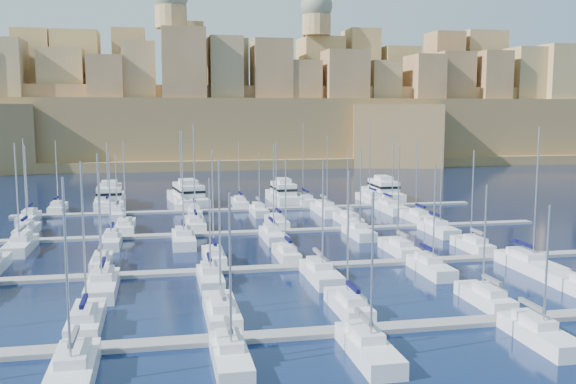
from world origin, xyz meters
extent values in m
plane|color=black|center=(0.00, 0.00, 0.00)|extent=(600.00, 600.00, 0.00)
cube|color=slate|center=(0.00, -34.00, 0.20)|extent=(84.00, 2.00, 0.40)
cube|color=slate|center=(0.00, -12.00, 0.20)|extent=(84.00, 2.00, 0.40)
cube|color=slate|center=(0.00, 10.00, 0.20)|extent=(84.00, 2.00, 0.40)
cube|color=slate|center=(0.00, 32.00, 0.20)|extent=(84.00, 2.00, 0.40)
cube|color=silver|center=(-23.06, -28.58, 0.52)|extent=(2.65, 8.83, 1.64)
cube|color=silver|center=(-23.06, -29.47, 1.69)|extent=(1.86, 3.98, 0.70)
cylinder|color=#9EA0A8|center=(-23.06, -28.14, 7.69)|extent=(0.18, 0.18, 12.70)
cube|color=#080834|center=(-23.06, -29.91, 2.74)|extent=(0.35, 3.53, 0.35)
cube|color=silver|center=(-11.70, -28.43, 0.53)|extent=(2.74, 9.15, 1.66)
cube|color=silver|center=(-11.70, -29.34, 1.71)|extent=(1.92, 4.12, 0.70)
cylinder|color=#9EA0A8|center=(-11.70, -27.97, 7.71)|extent=(0.18, 0.18, 12.71)
cube|color=#595B60|center=(-11.70, -29.80, 2.76)|extent=(0.35, 3.66, 0.35)
cube|color=silver|center=(-0.20, -28.84, 0.51)|extent=(2.50, 8.33, 1.62)
cube|color=silver|center=(-0.20, -29.67, 1.67)|extent=(1.75, 3.75, 0.70)
cylinder|color=#9EA0A8|center=(-0.20, -28.42, 7.10)|extent=(0.18, 0.18, 11.57)
cube|color=#080834|center=(-0.20, -30.08, 2.72)|extent=(0.35, 3.33, 0.35)
cube|color=silver|center=(13.14, -28.99, 0.50)|extent=(2.40, 8.01, 1.60)
cube|color=silver|center=(13.14, -29.79, 1.65)|extent=(1.68, 3.61, 0.70)
cylinder|color=#9EA0A8|center=(13.14, -28.59, 6.33)|extent=(0.18, 0.18, 10.05)
cube|color=#595B60|center=(13.14, -30.20, 2.70)|extent=(0.35, 3.21, 0.35)
cube|color=silver|center=(-22.78, -39.87, 0.54)|extent=(2.92, 9.73, 1.69)
cube|color=silver|center=(-22.78, -38.89, 1.74)|extent=(2.04, 4.38, 0.70)
cylinder|color=#9EA0A8|center=(-22.78, -40.35, 7.69)|extent=(0.18, 0.18, 12.62)
cube|color=#595B60|center=(-22.78, -38.41, 2.79)|extent=(0.35, 3.89, 0.35)
cube|color=silver|center=(-12.05, -39.13, 0.51)|extent=(2.48, 8.26, 1.61)
cube|color=silver|center=(-12.05, -38.30, 1.66)|extent=(1.73, 3.72, 0.70)
cylinder|color=#9EA0A8|center=(-12.05, -39.54, 6.98)|extent=(0.18, 0.18, 11.33)
cube|color=#595B60|center=(-12.05, -37.89, 2.71)|extent=(0.35, 3.30, 0.35)
cube|color=silver|center=(-1.84, -39.51, 0.53)|extent=(2.70, 9.02, 1.65)
cube|color=silver|center=(-1.84, -38.61, 1.70)|extent=(1.89, 4.06, 0.70)
cylinder|color=#9EA0A8|center=(-1.84, -39.96, 6.92)|extent=(0.18, 0.18, 11.13)
cube|color=#595B60|center=(-1.84, -38.16, 2.75)|extent=(0.35, 3.61, 0.35)
cube|color=silver|center=(12.31, -39.30, 0.52)|extent=(2.58, 8.60, 1.63)
cube|color=silver|center=(12.31, -38.44, 1.68)|extent=(1.81, 3.87, 0.70)
cylinder|color=#9EA0A8|center=(12.31, -39.73, 6.21)|extent=(0.18, 0.18, 9.76)
cube|color=#595B60|center=(12.31, -38.01, 2.73)|extent=(0.35, 3.44, 0.35)
cube|color=silver|center=(-23.58, -7.29, 0.49)|extent=(2.23, 7.42, 1.57)
cube|color=silver|center=(-23.58, -8.03, 1.62)|extent=(1.56, 3.34, 0.70)
cylinder|color=#9EA0A8|center=(-23.58, -6.92, 6.32)|extent=(0.18, 0.18, 10.10)
cube|color=#595B60|center=(-23.58, -8.40, 2.67)|extent=(0.35, 2.97, 0.35)
cube|color=silver|center=(-10.55, -6.97, 0.50)|extent=(2.42, 8.07, 1.60)
cube|color=silver|center=(-10.55, -7.77, 1.65)|extent=(1.69, 3.63, 0.70)
cylinder|color=#9EA0A8|center=(-10.55, -6.56, 7.44)|extent=(0.18, 0.18, 12.26)
cube|color=#080834|center=(-10.55, -8.18, 2.70)|extent=(0.35, 3.23, 0.35)
cube|color=silver|center=(-1.66, -7.11, 0.49)|extent=(2.33, 7.78, 1.59)
cube|color=silver|center=(-1.66, -7.89, 1.64)|extent=(1.63, 3.50, 0.70)
cylinder|color=#9EA0A8|center=(-1.66, -6.72, 6.85)|extent=(0.18, 0.18, 11.12)
cube|color=#080834|center=(-1.66, -8.28, 2.69)|extent=(0.35, 3.11, 0.35)
cube|color=silver|center=(13.15, -6.67, 0.52)|extent=(2.60, 8.67, 1.63)
cube|color=silver|center=(13.15, -7.53, 1.68)|extent=(1.82, 3.90, 0.70)
cylinder|color=#9EA0A8|center=(13.15, -6.23, 7.52)|extent=(0.18, 0.18, 12.36)
cube|color=#595B60|center=(13.15, -7.97, 2.73)|extent=(0.35, 3.47, 0.35)
cube|color=silver|center=(23.25, -6.93, 0.50)|extent=(2.44, 8.13, 1.61)
cube|color=silver|center=(23.25, -7.75, 1.66)|extent=(1.71, 3.66, 0.70)
cylinder|color=#9EA0A8|center=(23.25, -6.53, 7.19)|extent=(0.18, 0.18, 11.76)
cube|color=#595B60|center=(23.25, -8.15, 2.71)|extent=(0.35, 3.25, 0.35)
cube|color=silver|center=(-22.63, -17.86, 0.54)|extent=(2.92, 9.72, 1.69)
cube|color=silver|center=(-22.63, -16.89, 1.74)|extent=(2.04, 4.37, 0.70)
cylinder|color=#9EA0A8|center=(-22.63, -18.35, 7.73)|extent=(0.18, 0.18, 12.69)
cube|color=#080834|center=(-22.63, -16.40, 2.79)|extent=(0.35, 3.89, 0.35)
cube|color=silver|center=(-11.76, -17.05, 0.50)|extent=(2.43, 8.10, 1.61)
cube|color=silver|center=(-11.76, -16.24, 1.66)|extent=(1.70, 3.65, 0.70)
cylinder|color=#9EA0A8|center=(-11.76, -17.46, 6.32)|extent=(0.18, 0.18, 10.03)
cube|color=#080834|center=(-11.76, -15.84, 2.71)|extent=(0.35, 3.24, 0.35)
cube|color=silver|center=(0.11, -17.66, 0.53)|extent=(2.80, 9.32, 1.67)
cube|color=silver|center=(0.11, -16.73, 1.72)|extent=(1.96, 4.19, 0.70)
cylinder|color=#9EA0A8|center=(0.11, -18.13, 7.21)|extent=(0.18, 0.18, 11.69)
cube|color=#595B60|center=(0.11, -16.26, 2.77)|extent=(0.35, 3.73, 0.35)
cube|color=silver|center=(12.92, -17.29, 0.51)|extent=(2.57, 8.57, 1.63)
cube|color=silver|center=(12.92, -16.43, 1.68)|extent=(1.80, 3.86, 0.70)
cylinder|color=#9EA0A8|center=(12.92, -17.72, 6.85)|extent=(0.18, 0.18, 11.04)
cube|color=#080834|center=(12.92, -16.00, 2.73)|extent=(0.35, 3.43, 0.35)
cube|color=silver|center=(24.57, -18.25, 0.56)|extent=(3.15, 10.49, 1.72)
cube|color=silver|center=(24.57, -17.20, 1.77)|extent=(2.20, 4.72, 0.70)
cylinder|color=#9EA0A8|center=(24.57, -18.77, 8.95)|extent=(0.18, 0.18, 15.05)
cube|color=#080834|center=(24.57, -16.67, 2.82)|extent=(0.35, 4.20, 0.35)
cube|color=silver|center=(-36.05, 15.24, 0.51)|extent=(2.54, 8.47, 1.62)
cube|color=silver|center=(-36.05, 14.39, 1.67)|extent=(1.78, 3.81, 0.70)
cylinder|color=#9EA0A8|center=(-36.05, 15.66, 7.75)|extent=(0.18, 0.18, 12.86)
cube|color=#080834|center=(-36.05, 13.97, 2.72)|extent=(0.35, 3.39, 0.35)
cube|color=silver|center=(-21.99, 15.57, 0.53)|extent=(2.74, 9.14, 1.66)
cube|color=silver|center=(-21.99, 14.66, 1.71)|extent=(1.92, 4.11, 0.70)
cylinder|color=#9EA0A8|center=(-21.99, 16.03, 7.59)|extent=(0.18, 0.18, 12.46)
cube|color=#595B60|center=(-21.99, 14.20, 2.76)|extent=(0.35, 3.66, 0.35)
cube|color=silver|center=(-11.51, 15.82, 0.54)|extent=(2.89, 9.63, 1.68)
cube|color=silver|center=(-11.51, 14.85, 1.73)|extent=(2.02, 4.33, 0.70)
cylinder|color=#9EA0A8|center=(-11.51, 16.30, 8.76)|extent=(0.18, 0.18, 14.76)
cube|color=#080834|center=(-11.51, 14.37, 2.78)|extent=(0.35, 3.85, 0.35)
cube|color=silver|center=(1.25, 15.32, 0.52)|extent=(2.59, 8.65, 1.63)
cube|color=silver|center=(1.25, 14.46, 1.68)|extent=(1.82, 3.89, 0.70)
cylinder|color=#9EA0A8|center=(1.25, 15.76, 7.40)|extent=(0.18, 0.18, 12.14)
cube|color=#080834|center=(1.25, 14.03, 2.73)|extent=(0.35, 3.46, 0.35)
cube|color=silver|center=(13.02, 15.50, 0.52)|extent=(2.70, 8.99, 1.65)
cube|color=silver|center=(13.02, 14.60, 1.70)|extent=(1.89, 4.05, 0.70)
cylinder|color=#9EA0A8|center=(13.02, 15.94, 6.90)|extent=(0.18, 0.18, 11.11)
cube|color=#595B60|center=(13.02, 14.15, 2.75)|extent=(0.35, 3.60, 0.35)
cube|color=silver|center=(24.89, 15.47, 0.52)|extent=(2.68, 8.93, 1.65)
cube|color=silver|center=(24.89, 14.57, 1.70)|extent=(1.88, 4.02, 0.70)
cylinder|color=#9EA0A8|center=(24.89, 15.91, 7.48)|extent=(0.18, 0.18, 12.27)
cube|color=#080834|center=(24.89, 14.13, 2.75)|extent=(0.35, 3.57, 0.35)
cube|color=silver|center=(-34.72, 4.10, 0.55)|extent=(2.94, 9.80, 1.69)
cube|color=silver|center=(-34.72, 5.08, 1.74)|extent=(2.06, 4.41, 0.70)
cylinder|color=#9EA0A8|center=(-34.72, 3.61, 7.74)|extent=(0.18, 0.18, 12.71)
cube|color=#595B60|center=(-34.72, 5.57, 2.79)|extent=(0.35, 3.92, 0.35)
cube|color=silver|center=(-23.30, 4.89, 0.51)|extent=(2.47, 8.22, 1.61)
cube|color=silver|center=(-23.30, 5.71, 1.66)|extent=(1.73, 3.70, 0.70)
cylinder|color=#9EA0A8|center=(-23.30, 4.48, 6.97)|extent=(0.18, 0.18, 11.31)
cube|color=#080834|center=(-23.30, 6.12, 2.71)|extent=(0.35, 3.29, 0.35)
cube|color=silver|center=(-13.74, 4.01, 0.55)|extent=(2.99, 9.97, 1.70)
cube|color=silver|center=(-13.74, 5.01, 1.75)|extent=(2.09, 4.49, 0.70)
cylinder|color=#9EA0A8|center=(-13.74, 3.52, 8.44)|extent=(0.18, 0.18, 14.09)
cube|color=#080834|center=(-13.74, 5.51, 2.80)|extent=(0.35, 3.99, 0.35)
cube|color=silver|center=(-1.24, 4.45, 0.53)|extent=(2.73, 9.11, 1.66)
cube|color=silver|center=(-1.24, 5.36, 1.71)|extent=(1.91, 4.10, 0.70)
cylinder|color=#9EA0A8|center=(-1.24, 3.99, 7.47)|extent=(0.18, 0.18, 12.23)
cube|color=#080834|center=(-1.24, 5.81, 2.76)|extent=(0.35, 3.64, 0.35)
cube|color=silver|center=(11.39, 4.54, 0.52)|extent=(2.68, 8.93, 1.65)
cube|color=silver|center=(11.39, 5.43, 1.70)|extent=(1.88, 4.02, 0.70)
cylinder|color=#9EA0A8|center=(11.39, 4.09, 7.07)|extent=(0.18, 0.18, 11.44)
cube|color=#595B60|center=(11.39, 5.87, 2.75)|extent=(0.35, 3.57, 0.35)
cube|color=silver|center=(23.63, 4.32, 0.53)|extent=(2.81, 9.36, 1.67)
cube|color=silver|center=(23.63, 5.26, 1.72)|extent=(1.97, 4.21, 0.70)
cylinder|color=#9EA0A8|center=(23.63, 3.85, 7.78)|extent=(0.18, 0.18, 12.82)
cube|color=#080834|center=(23.63, 5.72, 2.77)|extent=(0.35, 3.74, 0.35)
cube|color=silver|center=(-34.91, 37.21, 0.51)|extent=(2.52, 8.41, 1.62)
cube|color=silver|center=(-34.91, 36.37, 1.67)|extent=(1.77, 3.79, 0.70)
cylinder|color=#9EA0A8|center=(-34.91, 37.63, 7.07)|extent=(0.18, 0.18, 11.50)
cube|color=#080834|center=(-34.91, 35.95, 2.72)|extent=(0.35, 3.37, 0.35)
cube|color=silver|center=(-26.11, 37.12, 0.51)|extent=(2.47, 8.24, 1.61)
cube|color=silver|center=(-26.11, 36.30, 1.66)|extent=(1.73, 3.71, 0.70)
cylinder|color=#9EA0A8|center=(-26.11, 37.53, 6.85)|extent=(0.18, 0.18, 11.08)
cube|color=#080834|center=(-26.11, 35.89, 2.71)|extent=(0.35, 3.30, 0.35)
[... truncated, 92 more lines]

